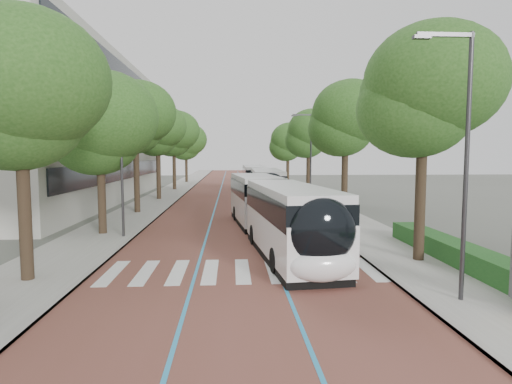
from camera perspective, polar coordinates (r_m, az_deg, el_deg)
ground at (r=16.05m, az=-2.45°, el=-11.48°), size 160.00×160.00×0.00m
road at (r=55.58m, az=-3.11°, el=0.30°), size 11.00×140.00×0.02m
sidewalk_left at (r=56.04m, az=-10.80°, el=0.31°), size 4.00×140.00×0.12m
sidewalk_right at (r=56.11m, az=4.57°, el=0.39°), size 4.00×140.00×0.12m
kerb_left at (r=55.83m, az=-8.87°, el=0.32°), size 0.20×140.00×0.14m
kerb_right at (r=55.88m, az=2.64°, el=0.38°), size 0.20×140.00×0.14m
zebra_crossing at (r=17.01m, az=-1.82°, el=-10.44°), size 10.55×3.60×0.01m
lane_line_left at (r=55.59m, az=-4.76°, el=0.31°), size 0.12×126.00×0.01m
lane_line_right at (r=55.60m, az=-1.46°, el=0.33°), size 0.12×126.00×0.01m
office_building at (r=47.53m, az=-27.48°, el=7.40°), size 18.11×40.00×14.00m
hedge at (r=18.44m, az=27.44°, el=-8.20°), size 1.20×14.00×0.80m
streetlight_near at (r=14.16m, az=25.70°, el=5.59°), size 1.82×0.20×8.00m
streetlight_far at (r=38.01m, az=7.05°, el=5.36°), size 1.82×0.20×8.00m
lamp_post_left at (r=24.12m, az=-17.48°, el=3.74°), size 0.14×0.14×8.00m
trees_left at (r=42.56m, az=-13.31°, el=7.63°), size 6.22×60.94×9.57m
trees_right at (r=37.59m, az=8.91°, el=8.01°), size 5.59×47.51×9.30m
lead_bus at (r=22.53m, az=2.26°, el=-2.46°), size 4.33×18.55×3.20m
bus_queued_0 at (r=38.70m, az=1.44°, el=0.66°), size 2.79×12.45×3.20m
bus_queued_1 at (r=51.82m, az=-0.21°, el=1.76°), size 2.58×12.41×3.20m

